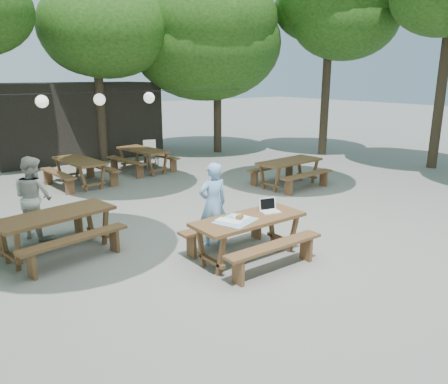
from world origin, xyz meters
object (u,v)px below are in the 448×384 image
at_px(woman, 213,204).
at_px(plastic_chair, 151,159).
at_px(main_picnic_table, 249,238).
at_px(second_person, 33,197).
at_px(picnic_table_nw, 57,233).

xyz_separation_m(woman, plastic_chair, (2.50, 7.17, -0.53)).
relative_size(main_picnic_table, woman, 1.27).
bearing_deg(second_person, picnic_table_nw, 158.87).
bearing_deg(plastic_chair, main_picnic_table, -92.02).
relative_size(picnic_table_nw, woman, 1.36).
distance_m(main_picnic_table, woman, 1.00).
xyz_separation_m(main_picnic_table, second_person, (-2.63, 3.34, 0.42)).
distance_m(picnic_table_nw, woman, 2.82).
bearing_deg(second_person, plastic_chair, -71.38).
distance_m(main_picnic_table, second_person, 4.27).
xyz_separation_m(woman, second_person, (-2.53, 2.43, 0.02)).
xyz_separation_m(main_picnic_table, plastic_chair, (2.40, 8.08, -0.13)).
bearing_deg(woman, picnic_table_nw, -21.44).
relative_size(woman, second_person, 0.97).
xyz_separation_m(picnic_table_nw, plastic_chair, (4.97, 5.85, -0.13)).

